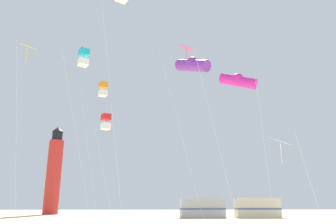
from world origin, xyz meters
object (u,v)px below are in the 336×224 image
at_px(kite_box_scarlet, 106,122).
at_px(rv_van_cream, 257,208).
at_px(kite_tube_violet, 192,65).
at_px(kite_diamond_rainbow, 186,56).
at_px(kite_box_orange, 103,90).
at_px(kite_diamond_gold, 26,54).
at_px(lighthouse_distant, 54,172).
at_px(kite_diamond_white, 281,144).
at_px(rv_van_silver, 202,208).
at_px(kite_tube_magenta, 238,81).
at_px(kite_box_cyan, 84,58).

relative_size(kite_box_scarlet, rv_van_cream, 1.29).
xyz_separation_m(kite_tube_violet, kite_diamond_rainbow, (-0.03, 3.35, 2.23)).
bearing_deg(kite_box_orange, kite_box_scarlet, -69.57).
distance_m(kite_diamond_gold, kite_diamond_rainbow, 10.70).
bearing_deg(lighthouse_distant, kite_diamond_white, -60.99).
xyz_separation_m(kite_box_orange, rv_van_silver, (11.29, 23.87, -9.52)).
relative_size(kite_box_scarlet, kite_tube_magenta, 0.79).
xyz_separation_m(kite_diamond_gold, rv_van_cream, (23.64, 29.25, -10.03)).
relative_size(kite_box_orange, lighthouse_distant, 0.68).
xyz_separation_m(kite_tube_violet, rv_van_cream, (13.04, 31.13, -8.61)).
xyz_separation_m(kite_diamond_white, kite_box_orange, (-10.94, 8.12, 5.85)).
xyz_separation_m(kite_box_cyan, rv_van_silver, (11.78, 29.07, -9.84)).
bearing_deg(kite_diamond_rainbow, kite_box_orange, 149.51).
bearing_deg(rv_van_silver, kite_diamond_gold, -120.72).
bearing_deg(kite_tube_violet, kite_box_scarlet, 137.06).
relative_size(kite_box_cyan, rv_van_silver, 1.81).
distance_m(kite_diamond_gold, kite_box_cyan, 3.69).
xyz_separation_m(kite_tube_violet, kite_tube_magenta, (3.24, 1.98, -0.17)).
height_order(kite_diamond_gold, kite_tube_violet, kite_diamond_gold).
relative_size(lighthouse_distant, rv_van_cream, 2.60).
relative_size(lighthouse_distant, rv_van_silver, 2.57).
bearing_deg(kite_box_scarlet, lighthouse_distant, 111.25).
relative_size(kite_tube_magenta, lighthouse_distant, 0.63).
distance_m(kite_tube_violet, lighthouse_distant, 51.01).
height_order(kite_diamond_gold, kite_diamond_rainbow, kite_diamond_rainbow).
distance_m(kite_box_orange, rv_van_cream, 32.34).
relative_size(kite_diamond_gold, lighthouse_distant, 0.73).
distance_m(kite_box_scarlet, rv_van_silver, 28.46).
bearing_deg(kite_diamond_white, kite_box_orange, 143.43).
distance_m(kite_diamond_white, kite_diamond_rainbow, 9.54).
bearing_deg(kite_box_orange, kite_tube_violet, -47.90).
bearing_deg(kite_box_cyan, kite_box_orange, 84.60).
bearing_deg(kite_box_scarlet, kite_tube_violet, -42.94).
bearing_deg(kite_box_cyan, kite_tube_violet, -15.46).
height_order(kite_box_orange, kite_diamond_rainbow, kite_diamond_rainbow).
height_order(kite_diamond_white, kite_tube_violet, kite_tube_violet).
xyz_separation_m(rv_van_silver, rv_van_cream, (8.18, 0.14, 0.00)).
height_order(kite_diamond_gold, rv_van_cream, kite_diamond_gold).
height_order(kite_box_scarlet, rv_van_cream, kite_box_scarlet).
relative_size(kite_diamond_white, kite_diamond_rainbow, 0.42).
bearing_deg(kite_tube_violet, rv_van_silver, 81.08).
bearing_deg(kite_box_cyan, kite_diamond_rainbow, 11.76).
xyz_separation_m(kite_diamond_gold, rv_van_silver, (15.47, 29.11, -10.03)).
bearing_deg(rv_van_silver, kite_box_orange, -118.04).
bearing_deg(kite_diamond_rainbow, rv_van_silver, 79.95).
bearing_deg(kite_box_scarlet, kite_diamond_gold, -144.02).
bearing_deg(kite_diamond_rainbow, rv_van_cream, 64.80).
relative_size(kite_diamond_white, kite_diamond_gold, 0.45).
bearing_deg(kite_diamond_gold, kite_box_cyan, 0.56).
distance_m(kite_diamond_white, kite_diamond_gold, 16.65).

